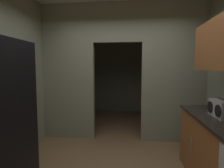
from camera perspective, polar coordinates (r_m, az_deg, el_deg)
name	(u,v)px	position (r m, az deg, el deg)	size (l,w,h in m)	color
kitchen_partition	(122,67)	(3.86, 3.24, 5.22)	(3.37, 0.12, 2.84)	gray
adjoining_room_shell	(125,71)	(5.67, 4.07, 4.05)	(3.37, 2.66, 2.84)	gray
boombox	(221,109)	(2.64, 30.65, -6.63)	(0.18, 0.37, 0.24)	#B2B2B7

